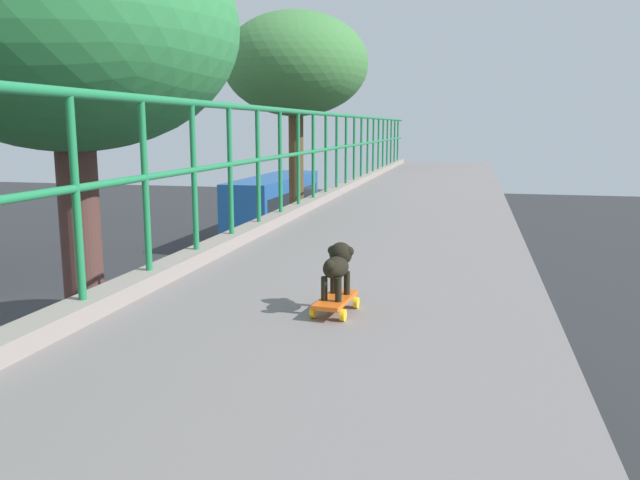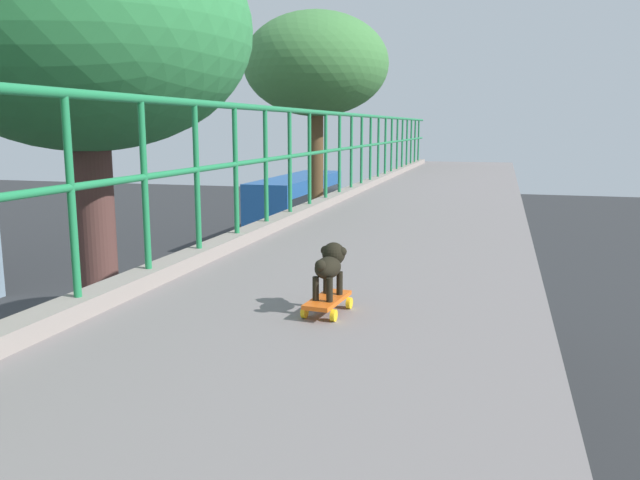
{
  "view_description": "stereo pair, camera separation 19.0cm",
  "coord_description": "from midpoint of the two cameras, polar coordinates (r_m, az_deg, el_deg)",
  "views": [
    {
      "loc": [
        1.8,
        -2.62,
        6.27
      ],
      "look_at": [
        0.75,
        1.8,
        5.46
      ],
      "focal_mm": 35.87,
      "sensor_mm": 36.0,
      "label": 1
    },
    {
      "loc": [
        1.98,
        -2.57,
        6.27
      ],
      "look_at": [
        0.75,
        1.8,
        5.46
      ],
      "focal_mm": 35.87,
      "sensor_mm": 36.0,
      "label": 2
    }
  ],
  "objects": [
    {
      "name": "green_railing",
      "position": [
        3.45,
        -25.51,
        -3.54
      ],
      "size": [
        0.2,
        32.11,
        1.24
      ],
      "color": "gray",
      "rests_on": "overpass_deck"
    },
    {
      "name": "car_white_sixth",
      "position": [
        21.05,
        -16.47,
        -5.78
      ],
      "size": [
        1.84,
        3.83,
        1.39
      ],
      "color": "silver",
      "rests_on": "ground"
    },
    {
      "name": "car_grey_fifth",
      "position": [
        15.75,
        -12.13,
        -10.85
      ],
      "size": [
        1.91,
        4.28,
        1.48
      ],
      "color": "slate",
      "rests_on": "ground"
    },
    {
      "name": "toy_skateboard",
      "position": [
        3.61,
        -0.13,
        -5.5
      ],
      "size": [
        0.22,
        0.42,
        0.09
      ],
      "color": "orange",
      "rests_on": "overpass_deck"
    },
    {
      "name": "city_bus",
      "position": [
        35.03,
        -4.24,
        3.1
      ],
      "size": [
        2.52,
        10.4,
        3.57
      ],
      "color": "#1E5095",
      "rests_on": "ground"
    },
    {
      "name": "roadside_tree_mid",
      "position": [
        8.68,
        -22.18,
        16.25
      ],
      "size": [
        4.15,
        4.15,
        8.91
      ],
      "color": "brown",
      "rests_on": "ground"
    },
    {
      "name": "small_dog",
      "position": [
        3.59,
        0.06,
        -2.14
      ],
      "size": [
        0.16,
        0.33,
        0.3
      ],
      "color": "black",
      "rests_on": "toy_skateboard"
    },
    {
      "name": "roadside_tree_far",
      "position": [
        17.37,
        -2.52,
        15.03
      ],
      "size": [
        3.82,
        3.82,
        9.22
      ],
      "color": "brown",
      "rests_on": "ground"
    },
    {
      "name": "car_green_seventh",
      "position": [
        22.42,
        -3.51,
        -4.36
      ],
      "size": [
        1.9,
        4.08,
        1.44
      ],
      "color": "#1F7031",
      "rests_on": "ground"
    },
    {
      "name": "overpass_deck",
      "position": [
        3.04,
        -5.29,
        -15.26
      ],
      "size": [
        2.59,
        33.8,
        0.52
      ],
      "color": "slate",
      "rests_on": "bridge_pier"
    }
  ]
}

